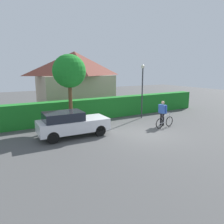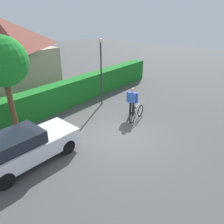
{
  "view_description": "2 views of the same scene",
  "coord_description": "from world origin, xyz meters",
  "views": [
    {
      "loc": [
        -7.9,
        -9.78,
        3.91
      ],
      "look_at": [
        -1.32,
        1.56,
        1.22
      ],
      "focal_mm": 34.14,
      "sensor_mm": 36.0,
      "label": 1
    },
    {
      "loc": [
        -7.25,
        -5.48,
        5.73
      ],
      "look_at": [
        0.24,
        0.71,
        1.08
      ],
      "focal_mm": 34.4,
      "sensor_mm": 36.0,
      "label": 2
    }
  ],
  "objects": [
    {
      "name": "parked_car_near",
      "position": [
        -3.97,
        1.74,
        0.79
      ],
      "size": [
        4.09,
        1.79,
        1.5
      ],
      "color": "silver",
      "rests_on": "ground"
    },
    {
      "name": "hedge_row",
      "position": [
        0.0,
        5.07,
        0.81
      ],
      "size": [
        18.76,
        0.9,
        1.62
      ],
      "primitive_type": "cube",
      "color": "#1C7524",
      "rests_on": "ground"
    },
    {
      "name": "person_rider",
      "position": [
        2.36,
        0.94,
        1.02
      ],
      "size": [
        0.32,
        0.67,
        1.73
      ],
      "color": "black",
      "rests_on": "ground"
    },
    {
      "name": "bicycle",
      "position": [
        2.13,
        0.45,
        0.39
      ],
      "size": [
        1.68,
        0.5,
        0.96
      ],
      "color": "black",
      "rests_on": "ground"
    },
    {
      "name": "tree_kerbside",
      "position": [
        -3.19,
        3.93,
        3.7
      ],
      "size": [
        2.2,
        2.2,
        4.84
      ],
      "color": "brown",
      "rests_on": "ground"
    },
    {
      "name": "house_distant",
      "position": [
        -0.67,
        9.69,
        2.8
      ],
      "size": [
        6.87,
        4.48,
        5.47
      ],
      "color": "tan",
      "rests_on": "ground"
    },
    {
      "name": "street_lamp",
      "position": [
        2.56,
        3.51,
        2.72
      ],
      "size": [
        0.28,
        0.28,
        4.2
      ],
      "color": "#38383D",
      "rests_on": "ground"
    },
    {
      "name": "ground_plane",
      "position": [
        0.0,
        0.0,
        0.0
      ],
      "size": [
        60.0,
        60.0,
        0.0
      ],
      "primitive_type": "plane",
      "color": "#4A4A4A"
    }
  ]
}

